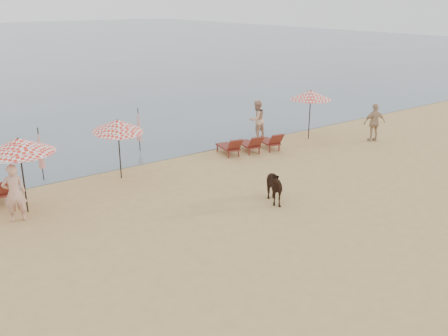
# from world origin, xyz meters

# --- Properties ---
(ground) EXTENTS (120.00, 120.00, 0.00)m
(ground) POSITION_xyz_m (0.00, 0.00, 0.00)
(ground) COLOR tan
(ground) RESTS_ON ground
(lounger_cluster_right) EXTENTS (2.98, 2.10, 0.60)m
(lounger_cluster_right) POSITION_xyz_m (4.21, 8.66, 0.42)
(lounger_cluster_right) COLOR maroon
(lounger_cluster_right) RESTS_ON ground
(umbrella_open_left_a) EXTENTS (2.24, 2.24, 2.55)m
(umbrella_open_left_a) POSITION_xyz_m (-6.00, 7.85, 2.29)
(umbrella_open_left_a) COLOR black
(umbrella_open_left_a) RESTS_ON ground
(umbrella_open_left_b) EXTENTS (1.92, 1.96, 2.45)m
(umbrella_open_left_b) POSITION_xyz_m (-2.08, 9.01, 2.12)
(umbrella_open_left_b) COLOR black
(umbrella_open_left_b) RESTS_ON ground
(umbrella_open_right) EXTENTS (2.03, 2.03, 2.47)m
(umbrella_open_right) POSITION_xyz_m (8.06, 8.75, 2.22)
(umbrella_open_right) COLOR black
(umbrella_open_right) RESTS_ON ground
(umbrella_closed_left) EXTENTS (0.26, 0.26, 2.11)m
(umbrella_closed_left) POSITION_xyz_m (-4.62, 10.57, 1.30)
(umbrella_closed_left) COLOR black
(umbrella_closed_left) RESTS_ON ground
(umbrella_closed_right) EXTENTS (0.25, 0.25, 2.03)m
(umbrella_closed_right) POSITION_xyz_m (0.24, 11.90, 1.25)
(umbrella_closed_right) COLOR black
(umbrella_closed_right) RESTS_ON ground
(cow) EXTENTS (1.17, 1.61, 1.24)m
(cow) POSITION_xyz_m (1.02, 3.66, 0.62)
(cow) COLOR black
(cow) RESTS_ON ground
(beachgoer_left) EXTENTS (0.75, 0.56, 1.90)m
(beachgoer_left) POSITION_xyz_m (-6.46, 7.30, 0.95)
(beachgoer_left) COLOR tan
(beachgoer_left) RESTS_ON ground
(beachgoer_right_a) EXTENTS (1.01, 0.82, 1.94)m
(beachgoer_right_a) POSITION_xyz_m (6.02, 10.39, 0.97)
(beachgoer_right_a) COLOR tan
(beachgoer_right_a) RESTS_ON ground
(beachgoer_right_b) EXTENTS (1.19, 0.89, 1.87)m
(beachgoer_right_b) POSITION_xyz_m (10.33, 6.55, 0.94)
(beachgoer_right_b) COLOR tan
(beachgoer_right_b) RESTS_ON ground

